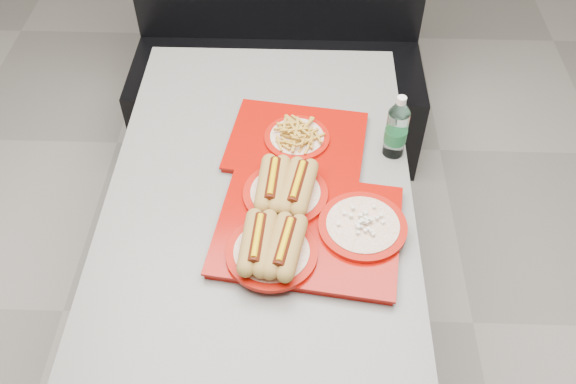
{
  "coord_description": "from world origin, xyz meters",
  "views": [
    {
      "loc": [
        0.12,
        -1.22,
        2.09
      ],
      "look_at": [
        0.09,
        -0.09,
        0.83
      ],
      "focal_mm": 38.0,
      "sensor_mm": 36.0,
      "label": 1
    }
  ],
  "objects_px": {
    "water_bottle": "(396,130)",
    "tray_near": "(301,223)",
    "diner_table": "(262,222)",
    "tray_far": "(297,139)",
    "booth_bench": "(278,63)"
  },
  "relations": [
    {
      "from": "diner_table",
      "to": "tray_far",
      "type": "bearing_deg",
      "value": 60.35
    },
    {
      "from": "diner_table",
      "to": "tray_far",
      "type": "distance_m",
      "value": 0.29
    },
    {
      "from": "booth_bench",
      "to": "diner_table",
      "type": "bearing_deg",
      "value": -90.0
    },
    {
      "from": "water_bottle",
      "to": "tray_far",
      "type": "bearing_deg",
      "value": 175.4
    },
    {
      "from": "diner_table",
      "to": "water_bottle",
      "type": "height_order",
      "value": "water_bottle"
    },
    {
      "from": "diner_table",
      "to": "tray_near",
      "type": "relative_size",
      "value": 2.58
    },
    {
      "from": "booth_bench",
      "to": "tray_near",
      "type": "height_order",
      "value": "booth_bench"
    },
    {
      "from": "diner_table",
      "to": "tray_near",
      "type": "xyz_separation_m",
      "value": [
        0.12,
        -0.17,
        0.21
      ]
    },
    {
      "from": "tray_near",
      "to": "tray_far",
      "type": "xyz_separation_m",
      "value": [
        -0.02,
        0.35,
        -0.02
      ]
    },
    {
      "from": "diner_table",
      "to": "booth_bench",
      "type": "distance_m",
      "value": 1.11
    },
    {
      "from": "water_bottle",
      "to": "tray_near",
      "type": "bearing_deg",
      "value": -130.61
    },
    {
      "from": "diner_table",
      "to": "tray_near",
      "type": "distance_m",
      "value": 0.29
    },
    {
      "from": "tray_far",
      "to": "water_bottle",
      "type": "distance_m",
      "value": 0.31
    },
    {
      "from": "diner_table",
      "to": "water_bottle",
      "type": "distance_m",
      "value": 0.51
    },
    {
      "from": "booth_bench",
      "to": "tray_far",
      "type": "distance_m",
      "value": 0.99
    }
  ]
}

